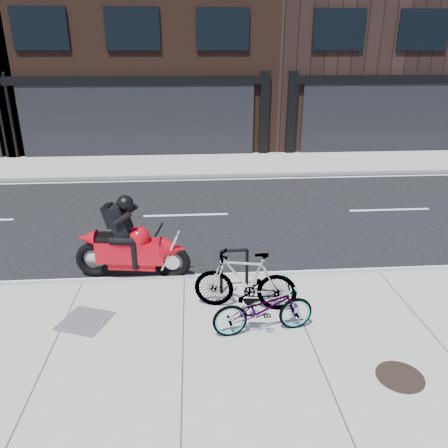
{
  "coord_description": "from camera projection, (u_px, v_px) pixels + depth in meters",
  "views": [
    {
      "loc": [
        0.22,
        -9.74,
        4.36
      ],
      "look_at": [
        0.87,
        -1.03,
        0.9
      ],
      "focal_mm": 35.0,
      "sensor_mm": 36.0,
      "label": 1
    }
  ],
  "objects": [
    {
      "name": "ground",
      "position": [
        185.0,
        244.0,
        10.62
      ],
      "size": [
        120.0,
        120.0,
        0.0
      ],
      "primitive_type": "plane",
      "color": "black",
      "rests_on": "ground"
    },
    {
      "name": "sidewalk_near",
      "position": [
        182.0,
        389.0,
        5.96
      ],
      "size": [
        60.0,
        6.0,
        0.13
      ],
      "primitive_type": "cube",
      "color": "gray",
      "rests_on": "ground"
    },
    {
      "name": "sidewalk_far",
      "position": [
        187.0,
        165.0,
        17.78
      ],
      "size": [
        60.0,
        3.5,
        0.13
      ],
      "primitive_type": "cube",
      "color": "gray",
      "rests_on": "ground"
    },
    {
      "name": "building_mideast",
      "position": [
        378.0,
        12.0,
        22.46
      ],
      "size": [
        12.0,
        10.0,
        12.5
      ],
      "primitive_type": "cube",
      "color": "black",
      "rests_on": "ground"
    },
    {
      "name": "bike_rack",
      "position": [
        234.0,
        267.0,
        8.03
      ],
      "size": [
        0.54,
        0.08,
        0.9
      ],
      "rotation": [
        0.0,
        0.0,
        0.04
      ],
      "color": "black",
      "rests_on": "sidewalk_near"
    },
    {
      "name": "bicycle_front",
      "position": [
        263.0,
        308.0,
        6.92
      ],
      "size": [
        1.71,
        0.78,
        0.86
      ],
      "primitive_type": "imported",
      "rotation": [
        0.0,
        0.0,
        1.7
      ],
      "color": "gray",
      "rests_on": "sidewalk_near"
    },
    {
      "name": "bicycle_rear",
      "position": [
        245.0,
        281.0,
        7.54
      ],
      "size": [
        1.86,
        0.86,
        1.08
      ],
      "primitive_type": "imported",
      "rotation": [
        0.0,
        0.0,
        4.51
      ],
      "color": "gray",
      "rests_on": "sidewalk_near"
    },
    {
      "name": "motorcycle",
      "position": [
        136.0,
        245.0,
        8.79
      ],
      "size": [
        2.38,
        0.81,
        1.78
      ],
      "rotation": [
        0.0,
        0.0,
        -0.15
      ],
      "color": "black",
      "rests_on": "ground"
    },
    {
      "name": "manhole_cover",
      "position": [
        400.0,
        377.0,
        6.08
      ],
      "size": [
        0.68,
        0.68,
        0.02
      ],
      "primitive_type": "cylinder",
      "rotation": [
        0.0,
        0.0,
        0.03
      ],
      "color": "black",
      "rests_on": "sidewalk_near"
    },
    {
      "name": "utility_grate",
      "position": [
        85.0,
        321.0,
        7.34
      ],
      "size": [
        0.96,
        0.96,
        0.02
      ],
      "primitive_type": "cube",
      "rotation": [
        0.0,
        0.0,
        -0.36
      ],
      "color": "#4A4A4C",
      "rests_on": "sidewalk_near"
    }
  ]
}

